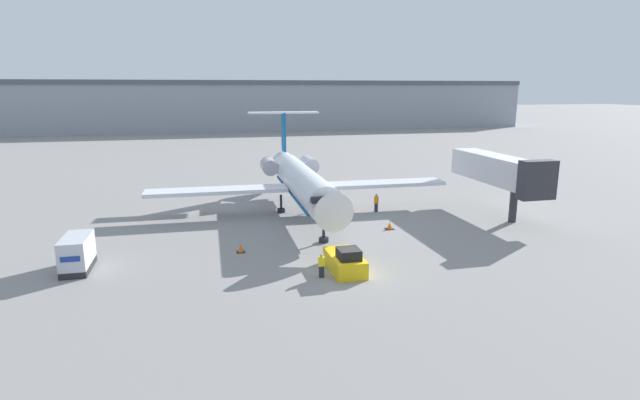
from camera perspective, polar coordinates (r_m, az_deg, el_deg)
name	(u,v)px	position (r m, az deg, el deg)	size (l,w,h in m)	color
ground_plane	(350,275)	(33.78, 3.40, -8.52)	(600.00, 600.00, 0.00)	gray
terminal_building	(229,105)	(150.44, -10.31, 10.58)	(180.00, 16.80, 14.31)	#8C939E
airplane_main	(301,180)	(49.22, -2.18, 2.27)	(29.77, 25.80, 9.47)	silver
pushback_tug	(345,261)	(34.21, 2.86, -7.00)	(2.04, 4.23, 1.85)	yellow
luggage_cart	(77,253)	(38.01, -26.01, -5.50)	(1.70, 3.81, 2.37)	#232326
worker_near_tug	(322,265)	(32.99, 0.18, -7.45)	(0.40, 0.24, 1.64)	#232838
worker_by_wing	(376,202)	(50.49, 6.44, -0.26)	(0.40, 0.25, 1.82)	#232838
traffic_cone_left	(241,248)	(38.50, -9.05, -5.47)	(0.60, 0.60, 0.65)	black
traffic_cone_right	(390,226)	(44.54, 7.96, -2.94)	(0.71, 0.71, 0.63)	black
jet_bridge	(499,170)	(51.14, 19.80, 3.22)	(3.20, 13.17, 6.19)	#2D2D33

